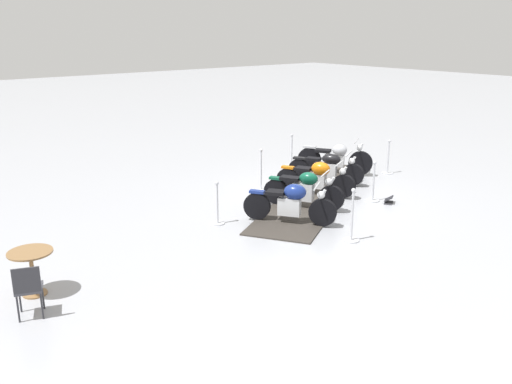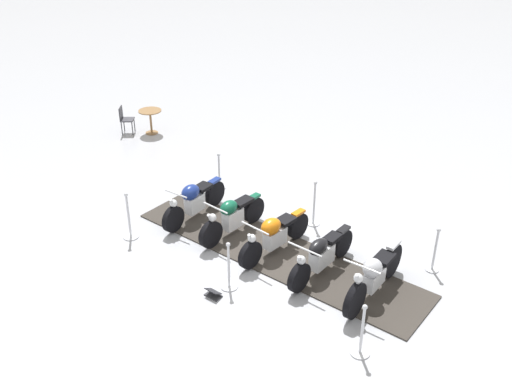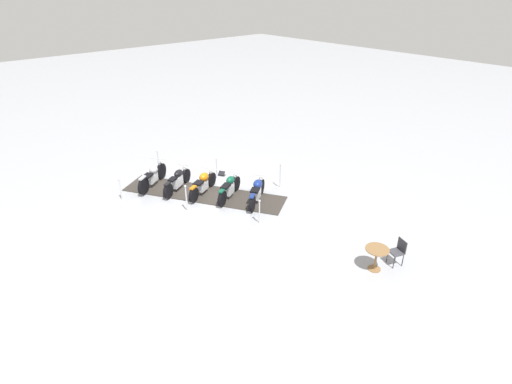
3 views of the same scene
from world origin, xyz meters
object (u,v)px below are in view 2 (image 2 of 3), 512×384
Objects in this scene: stanchion_right_mid at (229,274)px; cafe_table at (150,116)px; motorcycle_forest at (232,217)px; info_placard at (213,294)px; motorcycle_navy at (194,200)px; cafe_chair_near_table at (125,118)px; stanchion_right_front at (129,224)px; stanchion_left_rear at (434,255)px; stanchion_right_rear at (361,339)px; motorcycle_copper at (274,234)px; motorcycle_chrome at (374,275)px; stanchion_left_mid at (314,209)px; motorcycle_black at (321,255)px; stanchion_left_front at (219,177)px.

stanchion_right_mid is 8.54m from cafe_table.
motorcycle_forest is 4.90× the size of info_placard.
stanchion_right_mid is 0.50m from info_placard.
motorcycle_navy is 2.11× the size of cafe_chair_near_table.
cafe_table is at bearing 163.58° from stanchion_right_front.
stanchion_left_rear reaches higher than motorcycle_navy.
stanchion_right_rear reaches higher than stanchion_left_rear.
motorcycle_chrome reaches higher than motorcycle_copper.
stanchion_right_rear is at bearing -58.38° from cafe_chair_near_table.
stanchion_left_rear is at bearing 57.93° from stanchion_right_front.
stanchion_right_rear is (5.37, 1.43, -0.19)m from motorcycle_navy.
stanchion_left_mid is at bearing -45.00° from cafe_chair_near_table.
motorcycle_forest is 0.95× the size of motorcycle_black.
stanchion_right_mid is 2.97m from stanchion_right_front.
stanchion_left_mid is (-2.85, 0.13, -0.10)m from motorcycle_chrome.
info_placard is at bearing -19.57° from stanchion_left_front.
stanchion_left_mid is 4.27m from stanchion_right_rear.
motorcycle_navy reaches higher than cafe_chair_near_table.
stanchion_right_mid is 1.05× the size of stanchion_left_front.
stanchion_right_mid is at bearing 30.57° from stanchion_right_front.
stanchion_right_front is at bearing -46.67° from motorcycle_forest.
motorcycle_chrome is 1.62m from stanchion_right_rear.
stanchion_left_mid is 2.97m from stanchion_left_rear.
motorcycle_navy is 4.78m from motorcycle_chrome.
motorcycle_navy is at bearing -1.78° from cafe_table.
motorcycle_copper is at bearing -55.90° from cafe_chair_near_table.
motorcycle_chrome is at bearing 62.74° from stanchion_right_mid.
stanchion_left_mid is 1.10× the size of stanchion_right_rear.
stanchion_left_rear is 2.67× the size of info_placard.
motorcycle_chrome reaches higher than stanchion_left_rear.
stanchion_right_front reaches higher than cafe_chair_near_table.
stanchion_left_mid is (-1.83, 0.75, -0.06)m from motorcycle_black.
motorcycle_forest is 2.28m from info_placard.
cafe_table is (-4.42, -0.88, 0.26)m from stanchion_left_front.
stanchion_right_rear is 6.68m from stanchion_left_front.
motorcycle_chrome is at bearing 86.74° from motorcycle_navy.
stanchion_right_mid is at bearing 54.56° from motorcycle_navy.
stanchion_left_mid is at bearing -175.71° from motorcycle_copper.
stanchion_left_rear is at bearing 76.56° from stanchion_right_mid.
motorcycle_forest is 2.39m from motorcycle_black.
stanchion_right_mid reaches higher than motorcycle_black.
cafe_chair_near_table is at bearing -104.45° from motorcycle_black.
motorcycle_black is (2.06, 1.21, -0.02)m from motorcycle_forest.
stanchion_right_mid reaches higher than motorcycle_copper.
motorcycle_forest is 1.78× the size of stanchion_right_mid.
info_placard is at bearing -67.66° from cafe_chair_near_table.
stanchion_left_mid reaches higher than cafe_chair_near_table.
motorcycle_black is at bearing -53.62° from cafe_chair_near_table.
stanchion_left_mid is 1.09× the size of stanchion_right_mid.
motorcycle_black is at bearing 170.35° from stanchion_right_rear.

